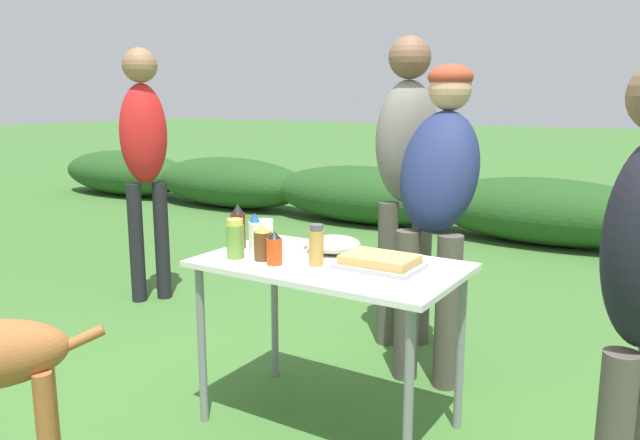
{
  "coord_description": "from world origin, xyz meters",
  "views": [
    {
      "loc": [
        1.31,
        -2.17,
        1.42
      ],
      "look_at": [
        -0.12,
        0.11,
        0.89
      ],
      "focal_mm": 35.0,
      "sensor_mm": 36.0,
      "label": 1
    }
  ],
  "objects_px": {
    "plate_stack": "(285,246)",
    "mayo_bottle": "(255,234)",
    "bbq_sauce_bottle": "(238,227)",
    "standing_person_in_red_jacket": "(407,162)",
    "standing_person_with_beanie": "(144,148)",
    "paper_cup_stack": "(265,230)",
    "relish_jar": "(235,239)",
    "standing_person_in_gray_fleece": "(438,189)",
    "folding_table": "(330,280)",
    "hot_sauce_bottle": "(274,249)",
    "spice_jar": "(316,246)",
    "food_tray": "(380,262)",
    "beer_bottle": "(263,243)",
    "mixing_bowl": "(334,244)"
  },
  "relations": [
    {
      "from": "plate_stack",
      "to": "mayo_bottle",
      "type": "bearing_deg",
      "value": -113.51
    },
    {
      "from": "bbq_sauce_bottle",
      "to": "mayo_bottle",
      "type": "xyz_separation_m",
      "value": [
        0.12,
        -0.03,
        -0.01
      ]
    },
    {
      "from": "plate_stack",
      "to": "standing_person_in_red_jacket",
      "type": "height_order",
      "value": "standing_person_in_red_jacket"
    },
    {
      "from": "plate_stack",
      "to": "standing_person_with_beanie",
      "type": "xyz_separation_m",
      "value": [
        -1.68,
        0.72,
        0.33
      ]
    },
    {
      "from": "plate_stack",
      "to": "paper_cup_stack",
      "type": "bearing_deg",
      "value": 154.78
    },
    {
      "from": "bbq_sauce_bottle",
      "to": "mayo_bottle",
      "type": "distance_m",
      "value": 0.13
    },
    {
      "from": "relish_jar",
      "to": "standing_person_in_gray_fleece",
      "type": "relative_size",
      "value": 0.11
    },
    {
      "from": "standing_person_with_beanie",
      "to": "standing_person_in_red_jacket",
      "type": "relative_size",
      "value": 1.0
    },
    {
      "from": "plate_stack",
      "to": "standing_person_in_red_jacket",
      "type": "xyz_separation_m",
      "value": [
        0.18,
        0.93,
        0.31
      ]
    },
    {
      "from": "folding_table",
      "to": "standing_person_in_gray_fleece",
      "type": "bearing_deg",
      "value": 75.48
    },
    {
      "from": "plate_stack",
      "to": "bbq_sauce_bottle",
      "type": "xyz_separation_m",
      "value": [
        -0.18,
        -0.11,
        0.09
      ]
    },
    {
      "from": "relish_jar",
      "to": "hot_sauce_bottle",
      "type": "relative_size",
      "value": 1.2
    },
    {
      "from": "spice_jar",
      "to": "standing_person_with_beanie",
      "type": "height_order",
      "value": "standing_person_with_beanie"
    },
    {
      "from": "spice_jar",
      "to": "relish_jar",
      "type": "distance_m",
      "value": 0.37
    },
    {
      "from": "folding_table",
      "to": "standing_person_in_gray_fleece",
      "type": "distance_m",
      "value": 0.81
    },
    {
      "from": "food_tray",
      "to": "plate_stack",
      "type": "xyz_separation_m",
      "value": [
        -0.52,
        0.08,
        -0.01
      ]
    },
    {
      "from": "food_tray",
      "to": "hot_sauce_bottle",
      "type": "relative_size",
      "value": 2.31
    },
    {
      "from": "folding_table",
      "to": "food_tray",
      "type": "bearing_deg",
      "value": 6.22
    },
    {
      "from": "beer_bottle",
      "to": "bbq_sauce_bottle",
      "type": "relative_size",
      "value": 0.76
    },
    {
      "from": "folding_table",
      "to": "spice_jar",
      "type": "relative_size",
      "value": 6.36
    },
    {
      "from": "standing_person_in_red_jacket",
      "to": "plate_stack",
      "type": "bearing_deg",
      "value": -136.24
    },
    {
      "from": "relish_jar",
      "to": "mayo_bottle",
      "type": "bearing_deg",
      "value": 81.4
    },
    {
      "from": "food_tray",
      "to": "standing_person_in_red_jacket",
      "type": "xyz_separation_m",
      "value": [
        -0.34,
        1.01,
        0.3
      ]
    },
    {
      "from": "paper_cup_stack",
      "to": "hot_sauce_bottle",
      "type": "height_order",
      "value": "hot_sauce_bottle"
    },
    {
      "from": "paper_cup_stack",
      "to": "plate_stack",
      "type": "bearing_deg",
      "value": -25.22
    },
    {
      "from": "hot_sauce_bottle",
      "to": "standing_person_with_beanie",
      "type": "distance_m",
      "value": 2.07
    },
    {
      "from": "relish_jar",
      "to": "spice_jar",
      "type": "bearing_deg",
      "value": 12.28
    },
    {
      "from": "folding_table",
      "to": "relish_jar",
      "type": "relative_size",
      "value": 6.43
    },
    {
      "from": "spice_jar",
      "to": "hot_sauce_bottle",
      "type": "xyz_separation_m",
      "value": [
        -0.16,
        -0.08,
        -0.02
      ]
    },
    {
      "from": "folding_table",
      "to": "relish_jar",
      "type": "distance_m",
      "value": 0.44
    },
    {
      "from": "folding_table",
      "to": "paper_cup_stack",
      "type": "xyz_separation_m",
      "value": [
        -0.48,
        0.19,
        0.13
      ]
    },
    {
      "from": "mixing_bowl",
      "to": "standing_person_in_red_jacket",
      "type": "xyz_separation_m",
      "value": [
        -0.04,
        0.87,
        0.29
      ]
    },
    {
      "from": "paper_cup_stack",
      "to": "standing_person_with_beanie",
      "type": "distance_m",
      "value": 1.65
    },
    {
      "from": "mayo_bottle",
      "to": "standing_person_in_gray_fleece",
      "type": "relative_size",
      "value": 0.11
    },
    {
      "from": "paper_cup_stack",
      "to": "hot_sauce_bottle",
      "type": "xyz_separation_m",
      "value": [
        0.3,
        -0.34,
        0.02
      ]
    },
    {
      "from": "standing_person_with_beanie",
      "to": "spice_jar",
      "type": "bearing_deg",
      "value": -80.53
    },
    {
      "from": "plate_stack",
      "to": "mayo_bottle",
      "type": "height_order",
      "value": "mayo_bottle"
    },
    {
      "from": "food_tray",
      "to": "relish_jar",
      "type": "xyz_separation_m",
      "value": [
        -0.6,
        -0.18,
        0.06
      ]
    },
    {
      "from": "hot_sauce_bottle",
      "to": "standing_person_in_gray_fleece",
      "type": "height_order",
      "value": "standing_person_in_gray_fleece"
    },
    {
      "from": "plate_stack",
      "to": "mixing_bowl",
      "type": "relative_size",
      "value": 0.83
    },
    {
      "from": "food_tray",
      "to": "bbq_sauce_bottle",
      "type": "height_order",
      "value": "bbq_sauce_bottle"
    },
    {
      "from": "food_tray",
      "to": "standing_person_in_red_jacket",
      "type": "relative_size",
      "value": 0.19
    },
    {
      "from": "folding_table",
      "to": "paper_cup_stack",
      "type": "bearing_deg",
      "value": 158.71
    },
    {
      "from": "paper_cup_stack",
      "to": "standing_person_in_gray_fleece",
      "type": "bearing_deg",
      "value": 38.9
    },
    {
      "from": "folding_table",
      "to": "food_tray",
      "type": "distance_m",
      "value": 0.25
    },
    {
      "from": "folding_table",
      "to": "mixing_bowl",
      "type": "xyz_separation_m",
      "value": [
        -0.08,
        0.16,
        0.11
      ]
    },
    {
      "from": "bbq_sauce_bottle",
      "to": "standing_person_with_beanie",
      "type": "xyz_separation_m",
      "value": [
        -1.49,
        0.83,
        0.24
      ]
    },
    {
      "from": "paper_cup_stack",
      "to": "standing_person_in_red_jacket",
      "type": "distance_m",
      "value": 0.96
    },
    {
      "from": "spice_jar",
      "to": "mayo_bottle",
      "type": "bearing_deg",
      "value": 173.99
    },
    {
      "from": "relish_jar",
      "to": "beer_bottle",
      "type": "bearing_deg",
      "value": 15.77
    }
  ]
}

